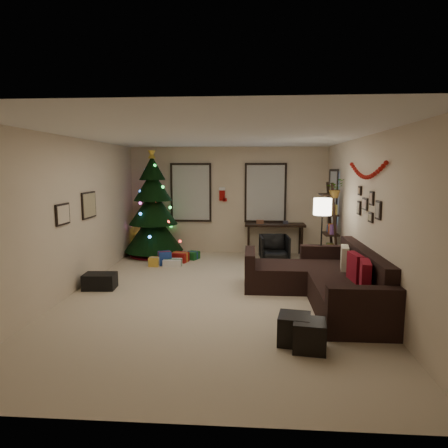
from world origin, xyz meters
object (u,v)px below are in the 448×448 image
Objects in this scene: christmas_tree at (153,211)px; sofa at (325,282)px; desk_chair at (274,248)px; desk at (275,227)px; bookshelf at (331,228)px.

christmas_tree reaches higher than sofa.
christmas_tree is 3.10m from desk_chair.
bookshelf is (1.11, -1.38, 0.20)m from desk.
bookshelf is at bearing -51.07° from desk.
bookshelf is (1.15, -0.73, 0.60)m from desk_chair.
christmas_tree is at bearing 164.76° from bookshelf.
bookshelf reaches higher than sofa.
sofa is at bearing -103.62° from bookshelf.
bookshelf is (0.48, 1.97, 0.62)m from sofa.
desk_chair is at bearing 147.78° from bookshelf.
sofa reaches higher than desk.
bookshelf is at bearing -15.24° from christmas_tree.
christmas_tree is 4.27m from bookshelf.
christmas_tree is 4.30× the size of desk_chair.
bookshelf is at bearing 76.38° from sofa.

